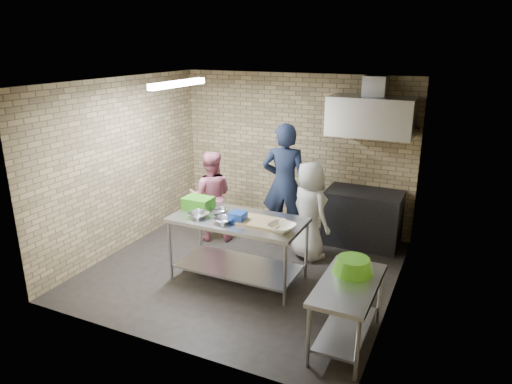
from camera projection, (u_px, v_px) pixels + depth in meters
floor at (244, 269)px, 6.86m from camera, size 4.20×4.20×0.00m
ceiling at (242, 82)px, 6.02m from camera, size 4.20×4.20×0.00m
back_wall at (294, 152)px, 8.17m from camera, size 4.20×0.06×2.70m
front_wall at (155, 233)px, 4.72m from camera, size 4.20×0.06×2.70m
left_wall at (124, 165)px, 7.29m from camera, size 0.06×4.00×2.70m
right_wall at (399, 203)px, 5.60m from camera, size 0.06×4.00×2.70m
prep_table at (238, 249)px, 6.46m from camera, size 1.82×0.91×0.91m
side_counter at (347, 313)px, 5.07m from camera, size 0.60×1.20×0.75m
stove at (363, 218)px, 7.60m from camera, size 1.20×0.70×0.90m
range_hood at (371, 116)px, 7.13m from camera, size 1.30×0.60×0.60m
hood_duct at (375, 86)px, 7.12m from camera, size 0.35×0.30×0.30m
wall_shelf at (392, 128)px, 7.23m from camera, size 0.80×0.20×0.04m
fluorescent_fixture at (178, 84)px, 6.45m from camera, size 0.10×1.25×0.08m
green_crate at (198, 203)px, 6.68m from camera, size 0.40×0.30×0.16m
blue_tub at (238, 217)px, 6.19m from camera, size 0.20×0.20×0.13m
cutting_board at (261, 222)px, 6.16m from camera, size 0.56×0.42×0.03m
mixing_bowl_a at (199, 215)px, 6.34m from camera, size 0.33×0.33×0.07m
mixing_bowl_b at (220, 211)px, 6.47m from camera, size 0.25×0.25×0.07m
mixing_bowl_c at (224, 220)px, 6.16m from camera, size 0.30×0.30×0.06m
ceramic_bowl at (282, 227)px, 5.89m from camera, size 0.41×0.41×0.09m
green_basin at (353, 265)px, 5.15m from camera, size 0.46×0.46×0.17m
bottle_green at (403, 122)px, 7.14m from camera, size 0.06×0.06×0.15m
man_navy at (284, 184)px, 7.50m from camera, size 0.82×0.63×2.00m
woman_pink at (211, 196)px, 7.71m from camera, size 0.90×0.82×1.51m
woman_white at (310, 211)px, 7.03m from camera, size 0.88×0.82×1.52m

